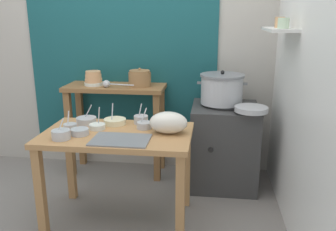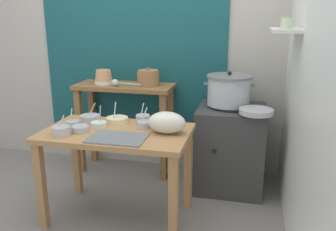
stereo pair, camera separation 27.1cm
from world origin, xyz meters
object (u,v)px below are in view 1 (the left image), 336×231
object	(u,v)px
prep_bowl_0	(115,121)
prep_bowl_7	(80,131)
prep_bowl_1	(86,120)
bowl_stack_enamel	(93,79)
plastic_bag	(168,122)
clay_pot	(140,78)
prep_bowl_3	(70,126)
back_shelf_table	(116,108)
ladle	(108,84)
steamer_pot	(222,89)
prep_bowl_5	(97,126)
prep_bowl_2	(141,119)
prep_table	(118,146)
serving_tray	(121,140)
wide_pan	(251,109)
prep_bowl_4	(61,134)
prep_bowl_6	(144,125)
stove_block	(224,145)

from	to	relation	value
prep_bowl_0	prep_bowl_7	bearing A→B (deg)	-122.83
prep_bowl_7	prep_bowl_1	bearing A→B (deg)	99.86
bowl_stack_enamel	plastic_bag	bearing A→B (deg)	-44.33
clay_pot	prep_bowl_3	bearing A→B (deg)	-113.88
plastic_bag	prep_bowl_0	bearing A→B (deg)	159.90
back_shelf_table	prep_bowl_3	xyz separation A→B (m)	(-0.13, -0.84, 0.07)
back_shelf_table	ladle	xyz separation A→B (m)	(-0.04, -0.11, 0.26)
steamer_pot	prep_bowl_5	xyz separation A→B (m)	(-0.94, -0.70, -0.17)
prep_bowl_2	prep_bowl_5	distance (m)	0.35
prep_table	clay_pot	world-z (taller)	clay_pot
back_shelf_table	clay_pot	size ratio (longest dim) A/B	4.51
clay_pot	prep_bowl_2	distance (m)	0.67
plastic_bag	serving_tray	bearing A→B (deg)	-146.62
prep_table	prep_bowl_3	size ratio (longest dim) A/B	7.91
wide_pan	prep_bowl_7	distance (m)	1.40
prep_table	prep_bowl_4	distance (m)	0.42
prep_bowl_7	serving_tray	bearing A→B (deg)	-14.14
back_shelf_table	prep_bowl_6	distance (m)	0.86
prep_bowl_2	prep_bowl_5	world-z (taller)	prep_bowl_5
prep_bowl_2	serving_tray	bearing A→B (deg)	-98.48
serving_tray	stove_block	bearing A→B (deg)	50.48
prep_table	serving_tray	xyz separation A→B (m)	(0.07, -0.17, 0.12)
wide_pan	prep_bowl_6	size ratio (longest dim) A/B	1.80
wide_pan	back_shelf_table	bearing A→B (deg)	163.94
clay_pot	prep_bowl_0	bearing A→B (deg)	-95.85
prep_bowl_0	prep_bowl_5	world-z (taller)	prep_bowl_5
prep_bowl_2	prep_bowl_3	xyz separation A→B (m)	(-0.50, -0.22, -0.01)
serving_tray	prep_bowl_4	xyz separation A→B (m)	(-0.42, -0.02, 0.03)
clay_pot	prep_bowl_6	distance (m)	0.80
clay_pot	prep_bowl_3	size ratio (longest dim) A/B	1.53
wide_pan	prep_bowl_2	bearing A→B (deg)	-163.75
prep_bowl_2	prep_bowl_3	world-z (taller)	prep_bowl_2
back_shelf_table	prep_bowl_2	world-z (taller)	back_shelf_table
back_shelf_table	bowl_stack_enamel	size ratio (longest dim) A/B	5.49
ladle	prep_bowl_7	distance (m)	0.86
bowl_stack_enamel	serving_tray	world-z (taller)	bowl_stack_enamel
steamer_pot	back_shelf_table	bearing A→B (deg)	173.84
serving_tray	prep_bowl_5	world-z (taller)	prep_bowl_5
back_shelf_table	bowl_stack_enamel	world-z (taller)	bowl_stack_enamel
stove_block	prep_bowl_6	bearing A→B (deg)	-135.80
stove_block	prep_bowl_6	world-z (taller)	prep_bowl_6
prep_bowl_1	prep_bowl_5	bearing A→B (deg)	-43.69
prep_bowl_2	prep_bowl_7	distance (m)	0.51
prep_bowl_2	prep_bowl_7	xyz separation A→B (m)	(-0.38, -0.33, -0.01)
stove_block	bowl_stack_enamel	size ratio (longest dim) A/B	4.46
plastic_bag	prep_bowl_3	distance (m)	0.75
steamer_pot	prep_bowl_4	world-z (taller)	steamer_pot
ladle	prep_bowl_7	xyz separation A→B (m)	(0.03, -0.84, -0.19)
prep_bowl_4	prep_table	bearing A→B (deg)	29.02
prep_table	serving_tray	world-z (taller)	serving_tray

